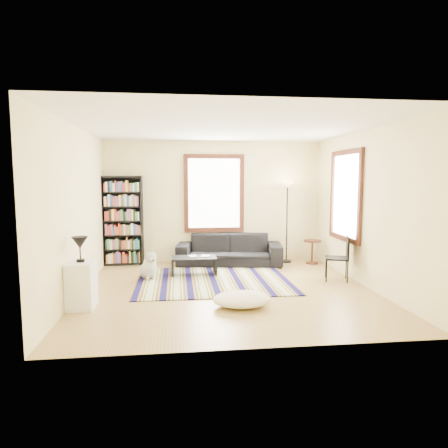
{
  "coord_description": "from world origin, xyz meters",
  "views": [
    {
      "loc": [
        -0.86,
        -6.79,
        1.92
      ],
      "look_at": [
        0.0,
        0.5,
        1.1
      ],
      "focal_mm": 32.0,
      "sensor_mm": 36.0,
      "label": 1
    }
  ],
  "objects": [
    {
      "name": "rug",
      "position": [
        -0.2,
        0.59,
        0.01
      ],
      "size": [
        2.9,
        2.32,
        0.02
      ],
      "primitive_type": "cube",
      "color": "#110D44",
      "rests_on": "floor"
    },
    {
      "name": "side_table",
      "position": [
        2.2,
        1.91,
        0.27
      ],
      "size": [
        0.41,
        0.41,
        0.54
      ],
      "primitive_type": "cylinder",
      "rotation": [
        0.0,
        0.0,
        0.04
      ],
      "color": "#441C11",
      "rests_on": "floor"
    },
    {
      "name": "dog",
      "position": [
        -1.43,
        0.92,
        0.27
      ],
      "size": [
        0.55,
        0.65,
        0.55
      ],
      "primitive_type": null,
      "rotation": [
        0.0,
        0.0,
        0.35
      ],
      "color": "silver",
      "rests_on": "floor"
    },
    {
      "name": "book_a",
      "position": [
        -0.63,
        1.17,
        0.37
      ],
      "size": [
        0.25,
        0.2,
        0.02
      ],
      "primitive_type": "imported",
      "rotation": [
        0.0,
        0.0,
        0.2
      ],
      "color": "beige",
      "rests_on": "coffee_table"
    },
    {
      "name": "window_right",
      "position": [
        2.47,
        0.8,
        1.6
      ],
      "size": [
        0.06,
        1.2,
        1.6
      ],
      "primitive_type": "cube",
      "color": "white",
      "rests_on": "wall_right"
    },
    {
      "name": "window_back",
      "position": [
        0.0,
        2.47,
        1.6
      ],
      "size": [
        1.2,
        0.06,
        1.6
      ],
      "primitive_type": "cube",
      "color": "white",
      "rests_on": "wall_back"
    },
    {
      "name": "white_cabinet",
      "position": [
        -2.3,
        -0.74,
        0.35
      ],
      "size": [
        0.39,
        0.5,
        0.7
      ],
      "primitive_type": "cube",
      "rotation": [
        0.0,
        0.0,
        -0.01
      ],
      "color": "white",
      "rests_on": "floor"
    },
    {
      "name": "wall_left",
      "position": [
        -2.55,
        0.0,
        1.4
      ],
      "size": [
        0.1,
        5.0,
        2.8
      ],
      "primitive_type": "cube",
      "color": "beige",
      "rests_on": "floor"
    },
    {
      "name": "wall_front",
      "position": [
        0.0,
        -2.55,
        1.4
      ],
      "size": [
        5.0,
        0.1,
        2.8
      ],
      "primitive_type": "cube",
      "color": "beige",
      "rests_on": "floor"
    },
    {
      "name": "floor",
      "position": [
        0.0,
        0.0,
        -0.05
      ],
      "size": [
        5.0,
        5.0,
        0.1
      ],
      "primitive_type": "cube",
      "color": "#A58A4B",
      "rests_on": "ground"
    },
    {
      "name": "sofa",
      "position": [
        0.3,
        2.05,
        0.34
      ],
      "size": [
        2.45,
        1.24,
        0.68
      ],
      "primitive_type": "imported",
      "rotation": [
        0.0,
        0.0,
        -0.14
      ],
      "color": "black",
      "rests_on": "floor"
    },
    {
      "name": "wall_right",
      "position": [
        2.55,
        0.0,
        1.4
      ],
      "size": [
        0.1,
        5.0,
        2.8
      ],
      "primitive_type": "cube",
      "color": "beige",
      "rests_on": "floor"
    },
    {
      "name": "table_lamp",
      "position": [
        -2.3,
        -0.74,
        0.89
      ],
      "size": [
        0.3,
        0.3,
        0.38
      ],
      "primitive_type": null,
      "rotation": [
        0.0,
        0.0,
        0.29
      ],
      "color": "black",
      "rests_on": "white_cabinet"
    },
    {
      "name": "book_b",
      "position": [
        -0.38,
        1.22,
        0.37
      ],
      "size": [
        0.25,
        0.28,
        0.02
      ],
      "primitive_type": "imported",
      "rotation": [
        0.0,
        0.0,
        -0.36
      ],
      "color": "beige",
      "rests_on": "coffee_table"
    },
    {
      "name": "floor_lamp",
      "position": [
        1.66,
        2.15,
        0.93
      ],
      "size": [
        0.39,
        0.39,
        1.86
      ],
      "primitive_type": null,
      "rotation": [
        0.0,
        0.0,
        -0.38
      ],
      "color": "black",
      "rests_on": "floor"
    },
    {
      "name": "bookshelf",
      "position": [
        -2.08,
        2.32,
        1.0
      ],
      "size": [
        0.9,
        0.3,
        2.0
      ],
      "primitive_type": "cube",
      "color": "black",
      "rests_on": "floor"
    },
    {
      "name": "folding_chair",
      "position": [
        2.15,
        0.38,
        0.43
      ],
      "size": [
        0.53,
        0.52,
        0.86
      ],
      "primitive_type": "cube",
      "rotation": [
        0.0,
        0.0,
        -0.34
      ],
      "color": "black",
      "rests_on": "floor"
    },
    {
      "name": "wall_back",
      "position": [
        0.0,
        2.55,
        1.4
      ],
      "size": [
        5.0,
        0.1,
        2.8
      ],
      "primitive_type": "cube",
      "color": "beige",
      "rests_on": "floor"
    },
    {
      "name": "floor_cushion",
      "position": [
        0.1,
        -0.97,
        0.11
      ],
      "size": [
        1.08,
        0.97,
        0.22
      ],
      "primitive_type": "ellipsoid",
      "rotation": [
        0.0,
        0.0,
        0.42
      ],
      "color": "white",
      "rests_on": "floor"
    },
    {
      "name": "ceiling",
      "position": [
        0.0,
        0.0,
        2.85
      ],
      "size": [
        5.0,
        5.0,
        0.1
      ],
      "primitive_type": "cube",
      "color": "white",
      "rests_on": "floor"
    },
    {
      "name": "coffee_table",
      "position": [
        -0.53,
        1.17,
        0.18
      ],
      "size": [
        1.02,
        0.78,
        0.36
      ],
      "primitive_type": "cube",
      "rotation": [
        0.0,
        0.0,
        -0.35
      ],
      "color": "black",
      "rests_on": "floor"
    }
  ]
}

